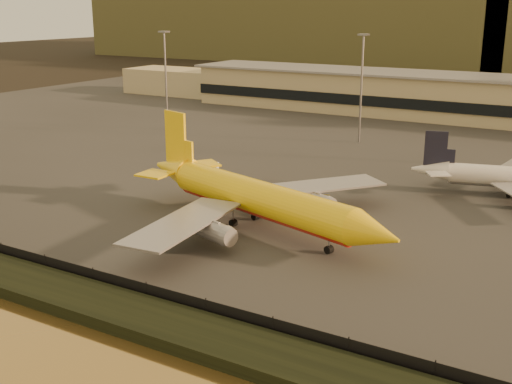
# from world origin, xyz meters

# --- Properties ---
(ground) EXTENTS (900.00, 900.00, 0.00)m
(ground) POSITION_xyz_m (0.00, 0.00, 0.00)
(ground) COLOR black
(ground) RESTS_ON ground
(embankment) EXTENTS (320.00, 7.00, 1.40)m
(embankment) POSITION_xyz_m (0.00, -17.00, 0.70)
(embankment) COLOR black
(embankment) RESTS_ON ground
(tarmac) EXTENTS (320.00, 220.00, 0.20)m
(tarmac) POSITION_xyz_m (0.00, 95.00, 0.10)
(tarmac) COLOR #2D2D2D
(tarmac) RESTS_ON ground
(perimeter_fence) EXTENTS (300.00, 0.05, 2.20)m
(perimeter_fence) POSITION_xyz_m (0.00, -13.00, 1.30)
(perimeter_fence) COLOR black
(perimeter_fence) RESTS_ON tarmac
(terminal_building) EXTENTS (202.00, 25.00, 12.60)m
(terminal_building) POSITION_xyz_m (-14.52, 125.55, 6.25)
(terminal_building) COLOR tan
(terminal_building) RESTS_ON tarmac
(apron_light_masts) EXTENTS (152.20, 12.20, 25.40)m
(apron_light_masts) POSITION_xyz_m (15.00, 75.00, 15.70)
(apron_light_masts) COLOR slate
(apron_light_masts) RESTS_ON tarmac
(dhl_cargo_jet) EXTENTS (49.29, 47.10, 14.99)m
(dhl_cargo_jet) POSITION_xyz_m (-0.06, 14.57, 4.68)
(dhl_cargo_jet) COLOR yellow
(dhl_cargo_jet) RESTS_ON tarmac
(gse_vehicle_yellow) EXTENTS (4.90, 3.28, 2.02)m
(gse_vehicle_yellow) POSITION_xyz_m (3.18, 27.94, 1.21)
(gse_vehicle_yellow) COLOR yellow
(gse_vehicle_yellow) RESTS_ON tarmac
(gse_vehicle_white) EXTENTS (3.81, 2.43, 1.58)m
(gse_vehicle_white) POSITION_xyz_m (-25.67, 39.47, 0.99)
(gse_vehicle_white) COLOR white
(gse_vehicle_white) RESTS_ON tarmac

